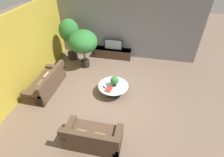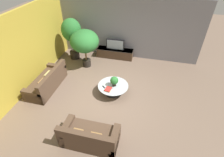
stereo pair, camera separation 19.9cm
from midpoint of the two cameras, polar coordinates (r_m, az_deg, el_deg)
name	(u,v)px [view 2 (the right image)]	position (r m, az deg, el deg)	size (l,w,h in m)	color
ground_plane	(107,95)	(6.95, -0.73, -5.41)	(24.00, 24.00, 0.00)	brown
back_wall_stone	(124,28)	(8.89, 4.65, 16.07)	(7.40, 0.12, 3.00)	gray
side_wall_left	(27,49)	(7.58, -25.31, 8.56)	(0.12, 7.40, 3.00)	gold
media_console	(115,53)	(9.20, 1.63, 8.32)	(1.88, 0.50, 0.48)	#473323
television	(115,44)	(8.97, 1.68, 11.03)	(0.91, 0.13, 0.53)	black
coffee_table	(113,88)	(6.87, 1.20, -2.99)	(1.19, 1.19, 0.38)	black
couch_by_wall	(47,82)	(7.55, -19.62, -1.07)	(0.84, 1.99, 0.84)	#4C3828
couch_near_entry	(90,137)	(5.39, -6.19, -18.42)	(1.67, 0.84, 0.84)	#4C3828
potted_palm_tall	(72,32)	(8.83, -12.42, 14.54)	(0.94, 0.94, 2.07)	black
potted_palm_corner	(85,42)	(8.08, -8.24, 11.75)	(1.30, 1.30, 1.81)	black
potted_plant_tabletop	(114,81)	(6.65, 1.59, -0.76)	(0.31, 0.31, 0.40)	black
book_stack	(108,89)	(6.58, -0.41, -3.54)	(0.26, 0.33, 0.04)	gold
remote_black	(104,87)	(6.71, -1.89, -2.78)	(0.04, 0.16, 0.02)	black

